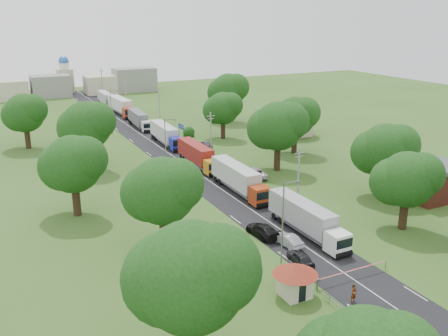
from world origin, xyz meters
TOP-DOWN VIEW (x-y plane):
  - ground at (0.00, 0.00)m, footprint 260.00×260.00m
  - road at (0.00, 20.00)m, footprint 8.00×200.00m
  - boom_barrier at (-1.36, -25.00)m, footprint 9.22×0.35m
  - guard_booth at (-7.20, -25.00)m, footprint 4.40×4.40m
  - info_sign at (5.20, 35.00)m, footprint 0.12×3.10m
  - pole_1 at (5.50, -7.00)m, footprint 1.60×0.24m
  - pole_2 at (5.50, 21.00)m, footprint 1.60×0.24m
  - pole_3 at (5.50, 49.00)m, footprint 1.60×0.24m
  - pole_4 at (5.50, 77.00)m, footprint 1.60×0.24m
  - pole_5 at (5.50, 105.00)m, footprint 1.60×0.24m
  - lamp_0 at (-5.35, -20.00)m, footprint 2.03×0.22m
  - lamp_1 at (-5.35, 15.00)m, footprint 2.03×0.22m
  - lamp_2 at (-5.35, 50.00)m, footprint 2.03×0.22m
  - tree_2 at (13.99, -17.86)m, footprint 8.00×8.00m
  - tree_3 at (19.99, -7.84)m, footprint 8.80×8.80m
  - tree_4 at (12.99, 10.17)m, footprint 9.60×9.60m
  - tree_5 at (21.99, 18.16)m, footprint 8.80×8.80m
  - tree_6 at (14.99, 35.14)m, footprint 8.00×8.00m
  - tree_7 at (23.99, 50.17)m, footprint 9.60×9.60m
  - tree_9 at (-20.01, -29.83)m, footprint 9.60×9.60m
  - tree_10 at (-15.01, -9.84)m, footprint 8.80×8.80m
  - tree_11 at (-22.01, 5.16)m, footprint 8.80×8.80m
  - tree_12 at (-16.01, 25.17)m, footprint 9.60×9.60m
  - tree_13 at (-24.01, 45.16)m, footprint 8.80×8.80m
  - house_brick at (26.00, -12.00)m, footprint 8.60×6.60m
  - house_cream at (30.00, 30.00)m, footprint 10.08×10.08m
  - distant_town at (0.68, 110.00)m, footprint 52.00×8.00m
  - church at (-4.00, 118.00)m, footprint 5.00×5.00m
  - truck_0 at (2.04, -13.87)m, footprint 2.46×14.24m
  - truck_1 at (1.78, 3.23)m, footprint 2.65×14.78m
  - truck_2 at (1.70, 18.51)m, footprint 2.50×14.00m
  - truck_3 at (2.01, 35.66)m, footprint 2.83×14.40m
  - truck_4 at (1.89, 53.66)m, footprint 2.90×13.49m
  - truck_5 at (2.38, 70.97)m, footprint 3.35×15.80m
  - truck_6 at (2.10, 86.48)m, footprint 2.47×13.63m
  - car_lane_front at (-3.00, -20.00)m, footprint 2.22×4.37m
  - car_lane_mid at (-1.70, -15.53)m, footprint 1.85×4.39m
  - car_lane_rear at (-3.00, -12.00)m, footprint 2.56×5.46m
  - car_verge_near at (7.64, 8.27)m, footprint 3.99×6.49m
  - car_verge_far at (8.00, 29.36)m, footprint 2.21×4.41m
  - pedestrian_near at (-2.90, -28.50)m, footprint 0.73×0.55m
  - pedestrian_booth at (-6.50, -23.41)m, footprint 0.86×0.99m

SIDE VIEW (x-z plane):
  - ground at x=0.00m, z-range 0.00..0.00m
  - road at x=0.00m, z-range -0.02..0.02m
  - car_lane_mid at x=-1.70m, z-range 0.00..1.41m
  - car_lane_front at x=-3.00m, z-range 0.00..1.43m
  - car_verge_far at x=8.00m, z-range 0.00..1.44m
  - car_lane_rear at x=-3.00m, z-range 0.00..1.54m
  - car_verge_near at x=7.64m, z-range 0.00..1.68m
  - pedestrian_booth at x=-6.50m, z-range 0.00..1.71m
  - boom_barrier at x=-1.36m, z-range 0.30..1.48m
  - pedestrian_near at x=-2.90m, z-range 0.00..1.83m
  - truck_4 at x=1.89m, z-range 0.11..3.84m
  - truck_6 at x=2.10m, z-range 0.11..3.89m
  - truck_2 at x=1.70m, z-range 0.12..4.00m
  - truck_0 at x=2.04m, z-range 0.12..4.07m
  - truck_3 at x=2.01m, z-range 0.12..4.11m
  - guard_booth at x=-7.20m, z-range 0.44..3.89m
  - truck_1 at x=1.78m, z-range 0.12..4.22m
  - truck_5 at x=2.38m, z-range 0.13..4.50m
  - house_brick at x=26.00m, z-range 0.05..5.25m
  - info_sign at x=5.20m, z-range 0.95..5.05m
  - distant_town at x=0.68m, z-range -0.51..7.49m
  - house_cream at x=30.00m, z-range 0.74..6.54m
  - pole_1 at x=5.50m, z-range 0.18..9.18m
  - pole_2 at x=5.50m, z-range 0.18..9.18m
  - pole_3 at x=5.50m, z-range 0.18..9.18m
  - pole_4 at x=5.50m, z-range 0.18..9.18m
  - pole_5 at x=5.50m, z-range 0.18..9.18m
  - church at x=-4.00m, z-range -0.76..11.54m
  - lamp_0 at x=-5.35m, z-range 0.55..10.55m
  - lamp_1 at x=-5.35m, z-range 0.55..10.55m
  - lamp_2 at x=-5.35m, z-range 0.55..10.55m
  - tree_2 at x=13.99m, z-range 1.55..11.65m
  - tree_6 at x=14.99m, z-range 1.55..11.65m
  - tree_3 at x=19.99m, z-range 1.69..12.76m
  - tree_5 at x=21.99m, z-range 1.69..12.76m
  - tree_10 at x=-15.01m, z-range 1.69..12.76m
  - tree_11 at x=-22.01m, z-range 1.69..12.76m
  - tree_13 at x=-24.01m, z-range 1.69..12.76m
  - tree_4 at x=12.99m, z-range 1.83..13.88m
  - tree_7 at x=23.99m, z-range 1.83..13.88m
  - tree_9 at x=-20.01m, z-range 1.83..13.88m
  - tree_12 at x=-16.01m, z-range 1.83..13.88m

